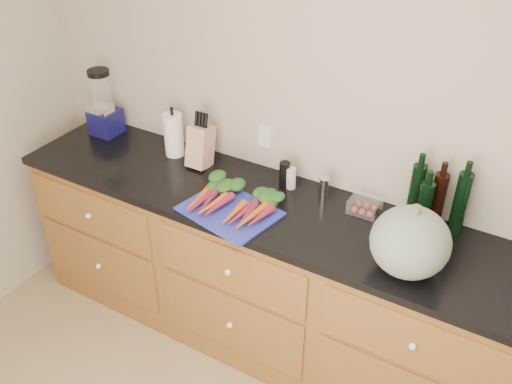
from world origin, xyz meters
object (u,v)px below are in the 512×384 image
Objects in this scene: squash at (410,242)px; blender_appliance at (103,106)px; cutting_board at (230,211)px; paper_towel at (174,135)px; tomato_box at (365,206)px; carrots at (235,201)px; knife_block at (200,146)px.

blender_appliance is (-1.93, 0.29, 0.03)m from squash.
paper_towel is at bearing 150.53° from cutting_board.
blender_appliance is at bearing 171.35° from squash.
cutting_board is 1.34× the size of squash.
squash is at bearing -8.65° from blender_appliance.
blender_appliance is (-1.07, 0.32, 0.17)m from cutting_board.
squash is 0.45m from tomato_box.
paper_towel reaches higher than tomato_box.
squash is at bearing -45.31° from tomato_box.
tomato_box is (1.63, 0.01, -0.14)m from blender_appliance.
squash is 2.27× the size of tomato_box.
cutting_board is at bearing -178.42° from squash.
tomato_box is at bearing 26.89° from carrots.
tomato_box is (0.93, 0.03, -0.08)m from knife_block.
tomato_box is (-0.30, 0.31, -0.11)m from squash.
blender_appliance is (-1.07, 0.27, 0.14)m from carrots.
knife_block is (-0.37, 0.25, 0.08)m from carrots.
tomato_box is at bearing 30.63° from cutting_board.
blender_appliance reaches higher than cutting_board.
blender_appliance is 2.74× the size of tomato_box.
knife_block is at bearing 146.00° from carrots.
paper_towel is (0.51, 0.00, -0.05)m from blender_appliance.
carrots is at bearing -14.15° from blender_appliance.
knife_block reaches higher than cutting_board.
carrots is at bearing -153.11° from tomato_box.
squash is at bearing -1.57° from carrots.
paper_towel is at bearing -179.49° from tomato_box.
knife_block is (-1.23, 0.28, -0.04)m from squash.
knife_block is 0.94m from tomato_box.
knife_block is at bearing 167.39° from squash.
carrots is (0.00, 0.05, 0.03)m from cutting_board.
cutting_board is 1.82× the size of paper_towel.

